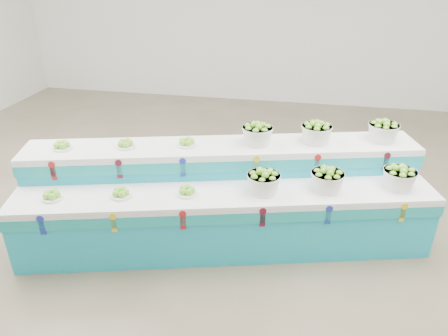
{
  "coord_description": "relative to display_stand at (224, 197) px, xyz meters",
  "views": [
    {
      "loc": [
        1.22,
        -3.99,
        2.86
      ],
      "look_at": [
        0.44,
        -0.14,
        0.87
      ],
      "focal_mm": 33.44,
      "sensor_mm": 36.0,
      "label": 1
    }
  ],
  "objects": [
    {
      "name": "basket_upper_left",
      "position": [
        0.3,
        0.36,
        0.63
      ],
      "size": [
        0.41,
        0.41,
        0.24
      ],
      "primitive_type": null,
      "rotation": [
        0.0,
        0.0,
        0.26
      ],
      "color": "silver",
      "rests_on": "display_stand"
    },
    {
      "name": "display_stand",
      "position": [
        0.0,
        0.0,
        0.0
      ],
      "size": [
        4.49,
        2.2,
        1.02
      ],
      "primitive_type": null,
      "rotation": [
        0.0,
        0.0,
        0.26
      ],
      "color": "#1CA9C6",
      "rests_on": "ground"
    },
    {
      "name": "plate_upper_right",
      "position": [
        -0.45,
        0.16,
        0.56
      ],
      "size": [
        0.26,
        0.26,
        0.09
      ],
      "primitive_type": "cylinder",
      "rotation": [
        0.0,
        0.0,
        0.26
      ],
      "color": "white",
      "rests_on": "display_stand"
    },
    {
      "name": "plate_upper_mid",
      "position": [
        -1.08,
        -0.01,
        0.56
      ],
      "size": [
        0.26,
        0.26,
        0.09
      ],
      "primitive_type": "cylinder",
      "rotation": [
        0.0,
        0.0,
        0.26
      ],
      "color": "white",
      "rests_on": "display_stand"
    },
    {
      "name": "plate_lower_right",
      "position": [
        -0.31,
        -0.36,
        0.26
      ],
      "size": [
        0.26,
        0.26,
        0.09
      ],
      "primitive_type": "cylinder",
      "rotation": [
        0.0,
        0.0,
        0.26
      ],
      "color": "white",
      "rests_on": "display_stand"
    },
    {
      "name": "basket_lower_right",
      "position": [
        1.8,
        0.2,
        0.33
      ],
      "size": [
        0.41,
        0.41,
        0.24
      ],
      "primitive_type": null,
      "rotation": [
        0.0,
        0.0,
        0.26
      ],
      "color": "silver",
      "rests_on": "display_stand"
    },
    {
      "name": "basket_upper_right",
      "position": [
        1.66,
        0.72,
        0.63
      ],
      "size": [
        0.41,
        0.41,
        0.24
      ],
      "primitive_type": null,
      "rotation": [
        0.0,
        0.0,
        0.26
      ],
      "color": "silver",
      "rests_on": "display_stand"
    },
    {
      "name": "plate_upper_left",
      "position": [
        -1.73,
        -0.19,
        0.56
      ],
      "size": [
        0.26,
        0.26,
        0.09
      ],
      "primitive_type": "cylinder",
      "rotation": [
        0.0,
        0.0,
        0.26
      ],
      "color": "white",
      "rests_on": "display_stand"
    },
    {
      "name": "basket_lower_left",
      "position": [
        0.44,
        -0.16,
        0.33
      ],
      "size": [
        0.41,
        0.41,
        0.24
      ],
      "primitive_type": null,
      "rotation": [
        0.0,
        0.0,
        0.26
      ],
      "color": "silver",
      "rests_on": "display_stand"
    },
    {
      "name": "basket_upper_mid",
      "position": [
        0.93,
        0.53,
        0.63
      ],
      "size": [
        0.41,
        0.41,
        0.24
      ],
      "primitive_type": null,
      "rotation": [
        0.0,
        0.0,
        0.26
      ],
      "color": "silver",
      "rests_on": "display_stand"
    },
    {
      "name": "back_wall",
      "position": [
        -0.44,
        5.14,
        1.49
      ],
      "size": [
        10.0,
        0.0,
        10.0
      ],
      "primitive_type": "plane",
      "rotation": [
        1.57,
        0.0,
        0.0
      ],
      "color": "silver",
      "rests_on": "ground"
    },
    {
      "name": "ground",
      "position": [
        -0.44,
        0.14,
        -0.51
      ],
      "size": [
        10.0,
        10.0,
        0.0
      ],
      "primitive_type": "plane",
      "color": "brown",
      "rests_on": "ground"
    },
    {
      "name": "basket_lower_mid",
      "position": [
        1.07,
        0.01,
        0.33
      ],
      "size": [
        0.41,
        0.41,
        0.24
      ],
      "primitive_type": null,
      "rotation": [
        0.0,
        0.0,
        0.26
      ],
      "color": "silver",
      "rests_on": "display_stand"
    },
    {
      "name": "plate_lower_mid",
      "position": [
        -0.94,
        -0.53,
        0.26
      ],
      "size": [
        0.26,
        0.26,
        0.09
      ],
      "primitive_type": "cylinder",
      "rotation": [
        0.0,
        0.0,
        0.26
      ],
      "color": "white",
      "rests_on": "display_stand"
    },
    {
      "name": "plate_lower_left",
      "position": [
        -1.6,
        -0.71,
        0.26
      ],
      "size": [
        0.26,
        0.26,
        0.09
      ],
      "primitive_type": "cylinder",
      "rotation": [
        0.0,
        0.0,
        0.26
      ],
      "color": "white",
      "rests_on": "display_stand"
    }
  ]
}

